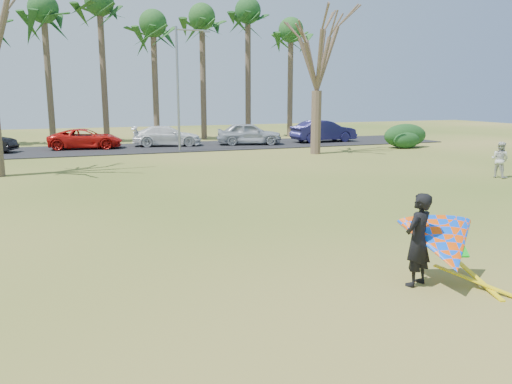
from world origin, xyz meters
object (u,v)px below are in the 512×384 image
object	(u,v)px
bare_tree_right	(318,48)
car_4	(249,133)
streetlight	(180,83)
car_3	(167,136)
kite_flyer	(441,245)
car_2	(86,139)
car_5	(324,131)
pedestrian_a	(500,160)

from	to	relation	value
bare_tree_right	car_4	distance (m)	9.01
streetlight	car_3	world-z (taller)	streetlight
car_4	kite_flyer	bearing A→B (deg)	-176.88
car_2	kite_flyer	bearing A→B (deg)	-161.30
car_4	kite_flyer	size ratio (longest dim) A/B	2.02
car_3	car_4	bearing A→B (deg)	-89.79
streetlight	car_5	world-z (taller)	streetlight
car_2	kite_flyer	size ratio (longest dim) A/B	2.06
bare_tree_right	car_2	distance (m)	16.85
car_2	kite_flyer	world-z (taller)	kite_flyer
streetlight	car_5	bearing A→B (deg)	12.50
bare_tree_right	car_5	size ratio (longest dim) A/B	1.79
bare_tree_right	car_5	xyz separation A→B (m)	(4.09, 6.65, -5.66)
car_2	car_5	bearing A→B (deg)	-86.17
bare_tree_right	kite_flyer	bearing A→B (deg)	-110.81
streetlight	car_3	bearing A→B (deg)	94.34
car_5	pedestrian_a	world-z (taller)	car_5
bare_tree_right	car_2	size ratio (longest dim) A/B	1.87
car_2	pedestrian_a	world-z (taller)	pedestrian_a
bare_tree_right	car_5	bearing A→B (deg)	58.36
car_2	car_3	world-z (taller)	car_3
kite_flyer	car_2	bearing A→B (deg)	101.20
pedestrian_a	bare_tree_right	bearing A→B (deg)	-0.08
car_4	car_3	bearing A→B (deg)	94.51
car_4	car_5	distance (m)	6.27
bare_tree_right	pedestrian_a	size ratio (longest dim) A/B	5.59
car_4	pedestrian_a	distance (m)	18.90
car_5	pedestrian_a	distance (m)	18.00
car_2	car_5	xyz separation A→B (m)	(17.85, -1.15, 0.16)
car_4	car_5	xyz separation A→B (m)	(6.27, -0.00, 0.03)
pedestrian_a	streetlight	bearing A→B (deg)	19.06
pedestrian_a	car_3	bearing A→B (deg)	13.90
car_3	car_5	bearing A→B (deg)	-84.46
car_5	kite_flyer	world-z (taller)	kite_flyer
car_3	car_4	xyz separation A→B (m)	(5.95, -1.11, 0.11)
kite_flyer	car_3	bearing A→B (deg)	90.19
streetlight	kite_flyer	size ratio (longest dim) A/B	3.35
streetlight	bare_tree_right	bearing A→B (deg)	-27.03
bare_tree_right	kite_flyer	xyz separation A→B (m)	(-8.03, -21.13, -5.71)
bare_tree_right	kite_flyer	distance (m)	23.31
car_3	pedestrian_a	xyz separation A→B (m)	(11.71, -19.11, 0.05)
pedestrian_a	car_2	bearing A→B (deg)	24.57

